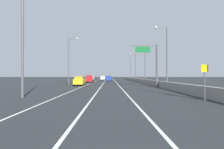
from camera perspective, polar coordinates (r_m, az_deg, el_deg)
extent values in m
plane|color=#26282B|center=(66.17, -0.39, -2.04)|extent=(320.00, 320.00, 0.00)
cube|color=silver|center=(57.40, -5.83, -2.32)|extent=(0.16, 130.00, 0.00)
cube|color=silver|center=(57.20, -2.34, -2.33)|extent=(0.16, 130.00, 0.00)
cube|color=silver|center=(57.21, 1.17, -2.33)|extent=(0.16, 130.00, 0.00)
cube|color=gray|center=(43.09, 11.15, -2.29)|extent=(0.60, 120.00, 1.10)
cylinder|color=#47474C|center=(33.91, 13.40, 2.55)|extent=(0.36, 0.36, 7.50)
cube|color=#47474C|center=(33.79, 9.65, 8.61)|extent=(4.50, 0.20, 0.20)
cube|color=#0C5923|center=(33.53, 9.31, 7.47)|extent=(2.60, 0.10, 1.00)
cylinder|color=#4C4C51|center=(17.64, 26.20, -3.18)|extent=(0.10, 0.10, 2.40)
cube|color=yellow|center=(17.59, 26.25, 1.70)|extent=(0.60, 0.04, 0.60)
cylinder|color=#4C4C51|center=(32.20, 16.26, 5.01)|extent=(0.24, 0.24, 10.09)
cube|color=#4C4C51|center=(32.77, 14.71, 13.61)|extent=(1.80, 0.12, 0.12)
sphere|color=beige|center=(32.54, 13.13, 13.71)|extent=(0.44, 0.44, 0.44)
cylinder|color=#4C4C51|center=(50.60, 10.01, 3.11)|extent=(0.24, 0.24, 10.09)
cube|color=#4C4C51|center=(50.96, 9.00, 8.63)|extent=(1.80, 0.12, 0.12)
sphere|color=beige|center=(50.82, 7.99, 8.65)|extent=(0.44, 0.44, 0.44)
cylinder|color=#4C4C51|center=(69.31, 7.18, 2.21)|extent=(0.24, 0.24, 10.09)
cube|color=#4C4C51|center=(69.57, 6.44, 6.25)|extent=(1.80, 0.12, 0.12)
sphere|color=beige|center=(69.46, 5.70, 6.26)|extent=(0.44, 0.44, 0.44)
cylinder|color=#4C4C51|center=(88.15, 5.67, 1.70)|extent=(0.24, 0.24, 10.09)
cube|color=#4C4C51|center=(88.35, 5.08, 4.87)|extent=(1.80, 0.12, 0.12)
sphere|color=beige|center=(88.26, 4.50, 4.88)|extent=(0.44, 0.44, 0.44)
cylinder|color=#4C4C51|center=(19.71, -25.44, 8.35)|extent=(0.24, 0.24, 10.09)
cylinder|color=#4C4C51|center=(41.50, -12.96, 3.84)|extent=(0.24, 0.24, 10.09)
cube|color=#4C4C51|center=(41.95, -11.73, 10.55)|extent=(1.80, 0.12, 0.12)
sphere|color=beige|center=(41.79, -10.50, 10.59)|extent=(0.44, 0.44, 0.44)
cube|color=#1E389E|center=(65.97, -1.06, -1.31)|extent=(1.86, 4.08, 1.02)
cube|color=navy|center=(65.55, -1.05, -0.61)|extent=(1.61, 1.85, 0.60)
cylinder|color=black|center=(67.55, -1.76, -1.72)|extent=(0.23, 0.68, 0.68)
cylinder|color=black|center=(67.57, -0.38, -1.72)|extent=(0.23, 0.68, 0.68)
cylinder|color=black|center=(64.40, -1.76, -1.79)|extent=(0.23, 0.68, 0.68)
cylinder|color=black|center=(64.42, -0.31, -1.79)|extent=(0.23, 0.68, 0.68)
cube|color=gold|center=(38.75, -9.75, -2.09)|extent=(1.88, 4.51, 1.01)
cube|color=olive|center=(38.28, -9.86, -0.91)|extent=(1.64, 2.03, 0.60)
cylinder|color=black|center=(40.68, -10.52, -2.71)|extent=(0.22, 0.68, 0.68)
cylinder|color=black|center=(40.42, -8.15, -2.73)|extent=(0.22, 0.68, 0.68)
cylinder|color=black|center=(37.14, -11.49, -2.95)|extent=(0.22, 0.68, 0.68)
cylinder|color=black|center=(36.86, -8.90, -2.97)|extent=(0.22, 0.68, 0.68)
cube|color=red|center=(55.37, -6.78, -1.43)|extent=(1.90, 4.73, 1.19)
cube|color=maroon|center=(54.89, -6.82, -0.51)|extent=(1.63, 2.14, 0.60)
cylinder|color=black|center=(57.36, -7.44, -1.98)|extent=(0.23, 0.68, 0.68)
cylinder|color=black|center=(57.22, -5.79, -1.99)|extent=(0.23, 0.68, 0.68)
cylinder|color=black|center=(53.58, -7.84, -2.11)|extent=(0.23, 0.68, 0.68)
cylinder|color=black|center=(53.43, -6.07, -2.12)|extent=(0.23, 0.68, 0.68)
cube|color=white|center=(64.73, -6.33, -1.29)|extent=(1.88, 4.15, 1.12)
cube|color=#96969E|center=(64.31, -6.36, -0.53)|extent=(1.66, 1.87, 0.60)
cylinder|color=black|center=(66.45, -6.93, -1.74)|extent=(0.22, 0.68, 0.68)
cylinder|color=black|center=(66.28, -5.45, -1.75)|extent=(0.22, 0.68, 0.68)
cylinder|color=black|center=(63.22, -7.25, -1.82)|extent=(0.22, 0.68, 0.68)
cylinder|color=black|center=(63.05, -5.70, -1.82)|extent=(0.22, 0.68, 0.68)
cube|color=#B7B7BC|center=(79.57, -2.85, -1.11)|extent=(2.02, 4.30, 1.05)
cube|color=gray|center=(79.14, -2.85, -0.52)|extent=(1.72, 1.96, 0.60)
cylinder|color=black|center=(81.27, -3.45, -1.46)|extent=(0.24, 0.69, 0.68)
cylinder|color=black|center=(81.26, -2.24, -1.46)|extent=(0.24, 0.69, 0.68)
cylinder|color=black|center=(77.92, -3.49, -1.52)|extent=(0.24, 0.69, 0.68)
cylinder|color=black|center=(77.91, -2.23, -1.52)|extent=(0.24, 0.69, 0.68)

